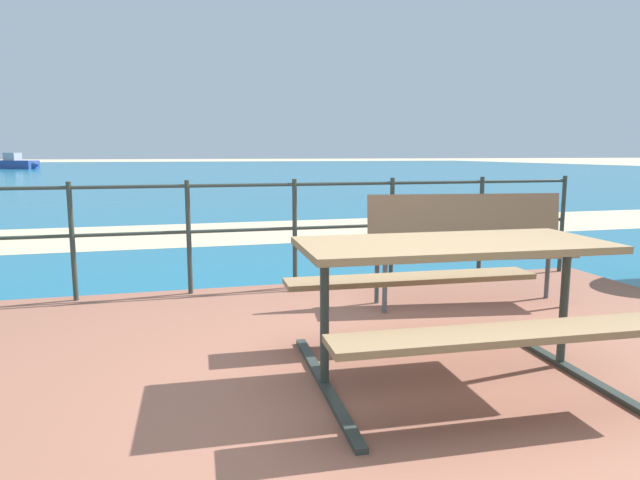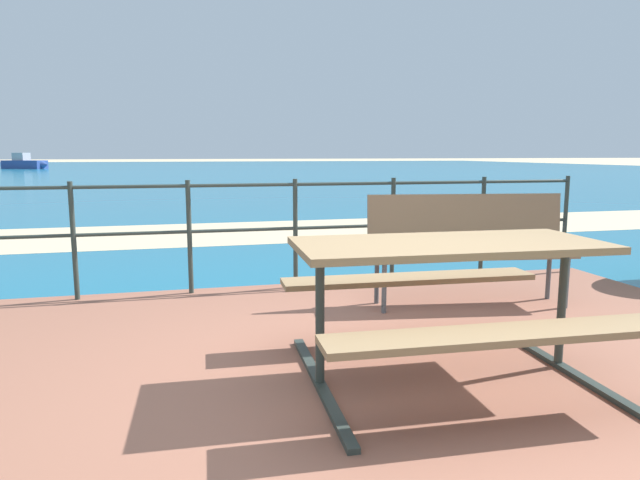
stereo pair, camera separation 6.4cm
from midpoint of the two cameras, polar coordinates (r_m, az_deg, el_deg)
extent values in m
plane|color=beige|center=(3.24, 6.20, -15.68)|extent=(240.00, 240.00, 0.00)
cube|color=#935B47|center=(3.23, 6.21, -15.20)|extent=(6.40, 5.20, 0.06)
cube|color=#196B8E|center=(42.79, -13.09, 6.81)|extent=(90.00, 90.00, 0.01)
cube|color=beige|center=(9.65, -7.98, 0.77)|extent=(54.03, 3.34, 0.01)
cube|color=#8C704C|center=(3.24, 12.70, -0.47)|extent=(1.74, 0.81, 0.04)
cube|color=#8C704C|center=(2.79, 17.74, -9.06)|extent=(1.72, 0.32, 0.04)
cube|color=#8C704C|center=(3.85, 8.74, -3.87)|extent=(1.72, 0.32, 0.04)
cylinder|color=#2D3833|center=(3.09, -0.14, -8.03)|extent=(0.05, 0.05, 0.77)
cube|color=#2D3833|center=(3.22, -0.13, -14.36)|extent=(0.11, 1.47, 0.03)
cylinder|color=#2D3833|center=(3.69, 22.98, -5.98)|extent=(0.05, 0.05, 0.77)
cube|color=#2D3833|center=(3.79, 22.64, -11.41)|extent=(0.11, 1.47, 0.03)
cube|color=#7A6047|center=(4.89, 14.67, -1.36)|extent=(1.74, 0.63, 0.04)
cube|color=#7A6047|center=(5.02, 14.05, 1.86)|extent=(1.69, 0.31, 0.47)
cylinder|color=#4C5156|center=(4.58, 6.17, -4.65)|extent=(0.04, 0.04, 0.44)
cylinder|color=#4C5156|center=(4.86, 5.40, -3.84)|extent=(0.04, 0.04, 0.44)
cylinder|color=#4C5156|center=(5.13, 23.25, -3.85)|extent=(0.04, 0.04, 0.44)
cylinder|color=#4C5156|center=(5.39, 21.68, -3.18)|extent=(0.04, 0.04, 0.44)
cylinder|color=#2D3833|center=(5.34, -24.06, -0.17)|extent=(0.04, 0.04, 1.04)
cylinder|color=#2D3833|center=(5.26, -13.45, 0.24)|extent=(0.04, 0.04, 1.04)
cylinder|color=#2D3833|center=(5.37, -2.90, 0.64)|extent=(0.04, 0.04, 1.04)
cylinder|color=#2D3833|center=(5.64, 6.93, 0.99)|extent=(0.04, 0.04, 1.04)
cylinder|color=#2D3833|center=(6.07, 15.61, 1.27)|extent=(0.04, 0.04, 1.04)
cylinder|color=#2D3833|center=(6.61, 23.02, 1.49)|extent=(0.04, 0.04, 1.04)
cylinder|color=#2D3833|center=(5.32, -2.94, 5.63)|extent=(5.90, 0.03, 0.03)
cylinder|color=#2D3833|center=(5.36, -2.91, 1.19)|extent=(5.90, 0.03, 0.03)
cube|color=#2D478C|center=(53.50, -28.42, 6.72)|extent=(3.86, 3.00, 0.69)
cube|color=#A5A8AD|center=(53.69, -28.69, 7.41)|extent=(1.42, 1.32, 0.63)
cone|color=#2D478C|center=(52.03, -26.75, 6.80)|extent=(0.75, 0.79, 0.62)
camera|label=1|loc=(0.03, -90.37, -0.06)|focal=31.66mm
camera|label=2|loc=(0.03, 89.63, 0.06)|focal=31.66mm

